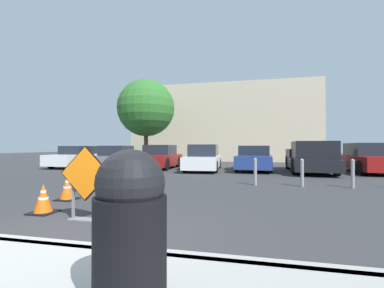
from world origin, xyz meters
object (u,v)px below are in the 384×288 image
(traffic_cone_second, at_px, (67,188))
(pickup_truck, at_px, (310,159))
(traffic_cone_nearest, at_px, (43,199))
(bollard_nearest, at_px, (255,171))
(parked_car_fourth, at_px, (204,159))
(parked_car_nearest, at_px, (78,157))
(road_closed_sign, at_px, (86,180))
(parked_car_third, at_px, (160,158))
(traffic_cone_third, at_px, (81,177))
(parked_car_sixth, at_px, (367,159))
(bollard_second, at_px, (302,172))
(trash_bin, at_px, (131,228))
(bollard_third, at_px, (353,173))
(parked_car_fifth, at_px, (254,159))
(parked_car_second, at_px, (116,158))

(traffic_cone_second, height_order, pickup_truck, pickup_truck)
(traffic_cone_nearest, relative_size, bollard_nearest, 0.62)
(parked_car_fourth, xyz_separation_m, bollard_nearest, (2.77, -5.36, -0.16))
(parked_car_nearest, distance_m, parked_car_fourth, 8.56)
(road_closed_sign, height_order, parked_car_third, parked_car_third)
(traffic_cone_nearest, relative_size, traffic_cone_second, 0.94)
(road_closed_sign, bearing_deg, traffic_cone_nearest, 165.95)
(traffic_cone_third, height_order, parked_car_third, parked_car_third)
(traffic_cone_second, relative_size, parked_car_sixth, 0.14)
(parked_car_third, bearing_deg, bollard_nearest, 133.72)
(bollard_second, bearing_deg, trash_bin, -109.22)
(trash_bin, bearing_deg, bollard_second, 70.78)
(bollard_third, bearing_deg, traffic_cone_nearest, -146.81)
(bollard_nearest, bearing_deg, parked_car_fifth, 89.18)
(bollard_second, height_order, bollard_third, bollard_third)
(pickup_truck, xyz_separation_m, trash_bin, (-3.99, -12.60, 0.01))
(parked_car_nearest, bearing_deg, pickup_truck, 176.87)
(road_closed_sign, relative_size, traffic_cone_third, 1.66)
(traffic_cone_third, xyz_separation_m, parked_car_second, (-3.15, 7.81, 0.24))
(parked_car_sixth, bearing_deg, bollard_third, 64.51)
(traffic_cone_nearest, distance_m, trash_bin, 4.21)
(traffic_cone_second, height_order, parked_car_fourth, parked_car_fourth)
(traffic_cone_nearest, height_order, bollard_second, bollard_second)
(parked_car_nearest, distance_m, bollard_second, 14.10)
(pickup_truck, xyz_separation_m, bollard_third, (0.16, -5.11, -0.23))
(traffic_cone_nearest, xyz_separation_m, parked_car_fifth, (4.38, 10.49, 0.38))
(parked_car_third, height_order, bollard_nearest, parked_car_third)
(parked_car_second, distance_m, parked_car_third, 2.87)
(parked_car_nearest, relative_size, parked_car_sixth, 1.02)
(traffic_cone_second, distance_m, parked_car_third, 9.51)
(traffic_cone_second, distance_m, bollard_second, 7.21)
(parked_car_third, bearing_deg, traffic_cone_nearest, 97.08)
(pickup_truck, relative_size, bollard_third, 5.84)
(parked_car_third, relative_size, trash_bin, 3.41)
(traffic_cone_nearest, bearing_deg, parked_car_third, 97.07)
(parked_car_fourth, xyz_separation_m, bollard_second, (4.31, -5.36, -0.17))
(bollard_second, xyz_separation_m, bollard_third, (1.54, 0.00, 0.01))
(parked_car_fifth, xyz_separation_m, bollard_second, (1.46, -5.67, -0.17))
(parked_car_second, distance_m, bollard_second, 11.48)
(parked_car_fourth, bearing_deg, road_closed_sign, 85.08)
(pickup_truck, bearing_deg, bollard_third, 95.02)
(trash_bin, bearing_deg, parked_car_sixth, 62.54)
(traffic_cone_third, bearing_deg, parked_car_fourth, 71.32)
(parked_car_fourth, xyz_separation_m, parked_car_fifth, (2.85, 0.31, -0.00))
(traffic_cone_third, relative_size, parked_car_fifth, 0.20)
(road_closed_sign, bearing_deg, parked_car_fourth, 88.08)
(traffic_cone_nearest, xyz_separation_m, parked_car_third, (-1.33, 10.70, 0.39))
(traffic_cone_nearest, height_order, trash_bin, trash_bin)
(traffic_cone_third, relative_size, parked_car_second, 0.19)
(traffic_cone_third, xyz_separation_m, parked_car_fourth, (2.55, 7.55, 0.27))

